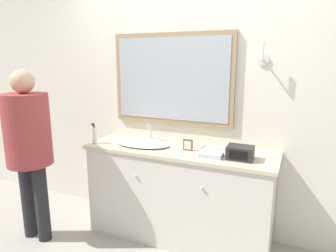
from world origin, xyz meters
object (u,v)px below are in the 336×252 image
Objects in this scene: appliance_box at (240,153)px; picture_frame at (188,145)px; soap_bottle at (94,135)px; sink_basin at (142,143)px; person at (28,139)px.

picture_frame is at bearing 173.79° from appliance_box.
sink_basin is at bearing 17.40° from soap_bottle.
sink_basin reaches higher than appliance_box.
appliance_box is at bearing 3.47° from soap_bottle.
soap_bottle is (-0.45, -0.14, 0.06)m from sink_basin.
appliance_box is 2.02× the size of picture_frame.
appliance_box is at bearing -3.48° from sink_basin.
sink_basin is 2.78× the size of soap_bottle.
sink_basin is at bearing 179.30° from picture_frame.
person is at bearing -165.09° from appliance_box.
sink_basin is at bearing 176.52° from appliance_box.
person is (-0.42, -0.39, 0.01)m from soap_bottle.
appliance_box is 1.86m from person.
soap_bottle is 0.58m from person.
picture_frame is at bearing 21.69° from person.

